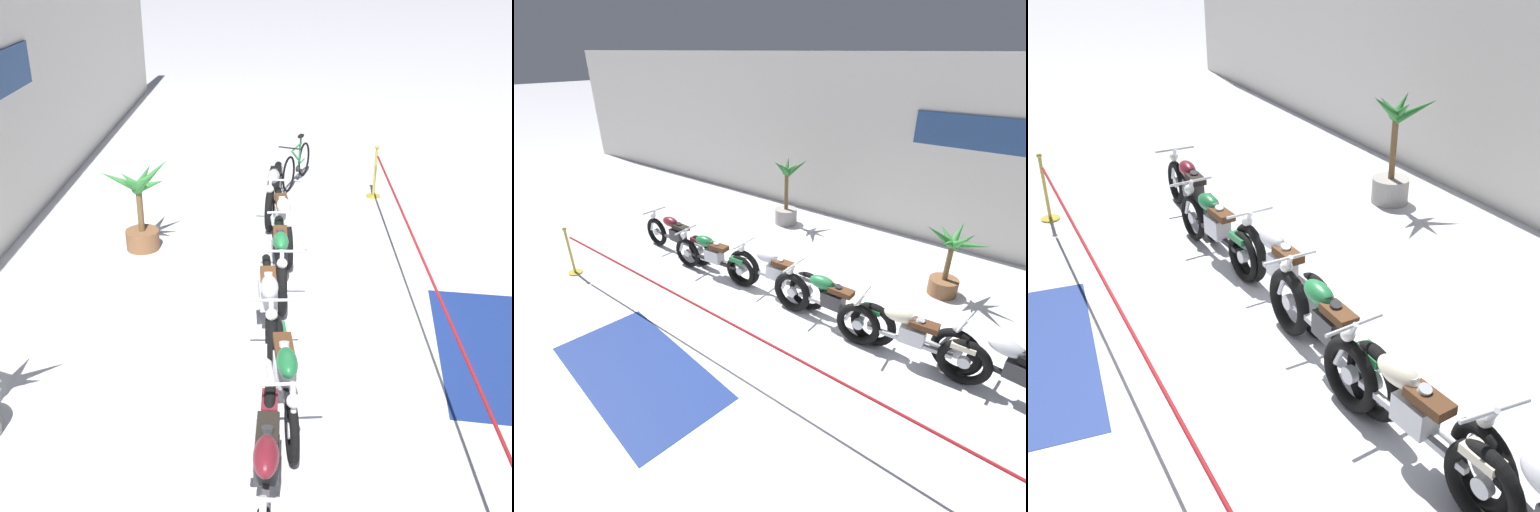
# 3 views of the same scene
# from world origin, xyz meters

# --- Properties ---
(ground_plane) EXTENTS (120.00, 120.00, 0.00)m
(ground_plane) POSITION_xyz_m (0.00, 0.00, 0.00)
(ground_plane) COLOR silver
(motorcycle_maroon_0) EXTENTS (2.25, 0.62, 0.92)m
(motorcycle_maroon_0) POSITION_xyz_m (-3.40, 0.63, 0.46)
(motorcycle_maroon_0) COLOR black
(motorcycle_maroon_0) RESTS_ON ground
(motorcycle_green_1) EXTENTS (2.08, 0.62, 0.91)m
(motorcycle_green_1) POSITION_xyz_m (-2.07, 0.46, 0.46)
(motorcycle_green_1) COLOR black
(motorcycle_green_1) RESTS_ON ground
(motorcycle_silver_2) EXTENTS (2.23, 0.62, 0.95)m
(motorcycle_silver_2) POSITION_xyz_m (-0.59, 0.66, 0.48)
(motorcycle_silver_2) COLOR black
(motorcycle_silver_2) RESTS_ON ground
(motorcycle_green_3) EXTENTS (2.31, 0.62, 0.96)m
(motorcycle_green_3) POSITION_xyz_m (0.72, 0.52, 0.47)
(motorcycle_green_3) COLOR black
(motorcycle_green_3) RESTS_ON ground
(motorcycle_cream_4) EXTENTS (2.30, 0.62, 0.94)m
(motorcycle_cream_4) POSITION_xyz_m (2.09, 0.48, 0.46)
(motorcycle_cream_4) COLOR black
(motorcycle_cream_4) RESTS_ON ground
(motorcycle_silver_5) EXTENTS (2.25, 0.62, 0.95)m
(motorcycle_silver_5) POSITION_xyz_m (3.46, 0.63, 0.47)
(motorcycle_silver_5) COLOR black
(motorcycle_silver_5) RESTS_ON ground
(bicycle) EXTENTS (1.66, 0.69, 0.97)m
(bicycle) POSITION_xyz_m (5.15, 0.18, 0.39)
(bicycle) COLOR black
(bicycle) RESTS_ON ground
(potted_palm_right_of_row) EXTENTS (1.15, 1.10, 1.52)m
(potted_palm_right_of_row) POSITION_xyz_m (1.92, 2.77, 0.69)
(potted_palm_right_of_row) COLOR brown
(potted_palm_right_of_row) RESTS_ON ground
(stanchion_far_left) EXTENTS (8.79, 0.28, 1.05)m
(stanchion_far_left) POSITION_xyz_m (-1.36, -1.33, 0.72)
(stanchion_far_left) COLOR gold
(stanchion_far_left) RESTS_ON ground
(stanchion_mid_left) EXTENTS (0.28, 0.28, 1.05)m
(stanchion_mid_left) POSITION_xyz_m (4.40, -1.33, 0.36)
(stanchion_mid_left) COLOR gold
(stanchion_mid_left) RESTS_ON ground
(floor_banner) EXTENTS (3.00, 1.81, 0.01)m
(floor_banner) POSITION_xyz_m (-0.85, -2.22, 0.00)
(floor_banner) COLOR navy
(floor_banner) RESTS_ON ground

